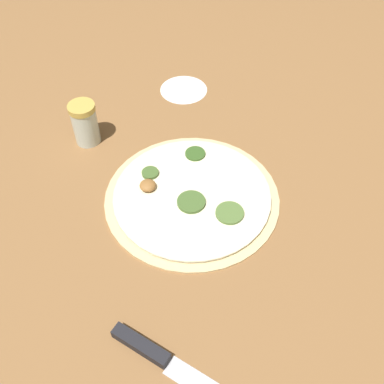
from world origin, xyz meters
TOP-DOWN VIEW (x-y plane):
  - ground_plane at (0.00, 0.00)m, footprint 3.00×3.00m
  - pizza at (-0.00, 0.00)m, footprint 0.33×0.33m
  - knife at (-0.02, -0.32)m, footprint 0.27×0.16m
  - spice_jar at (-0.23, 0.15)m, footprint 0.06×0.06m
  - flour_patch at (-0.04, 0.34)m, footprint 0.11×0.11m

SIDE VIEW (x-z plane):
  - ground_plane at x=0.00m, z-range 0.00..0.00m
  - flour_patch at x=-0.04m, z-range 0.00..0.00m
  - pizza at x=0.00m, z-range -0.01..0.02m
  - knife at x=-0.02m, z-range 0.00..0.02m
  - spice_jar at x=-0.23m, z-range 0.00..0.09m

